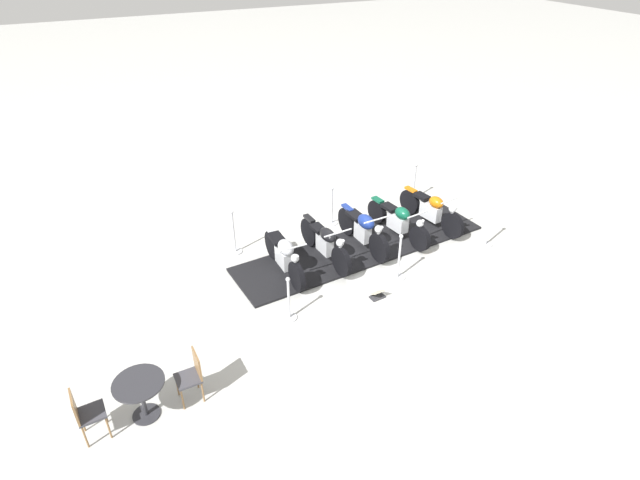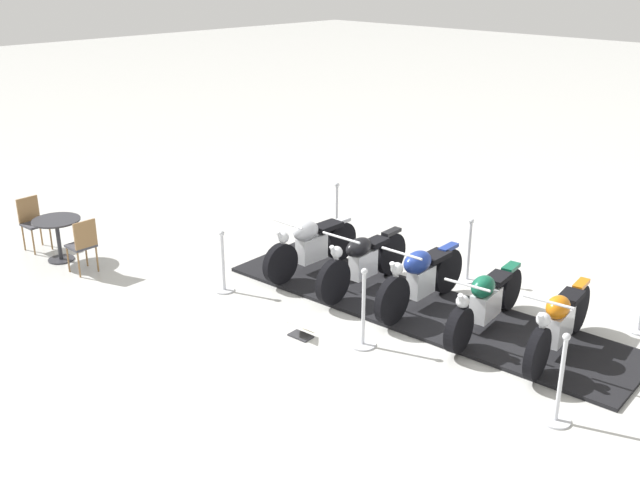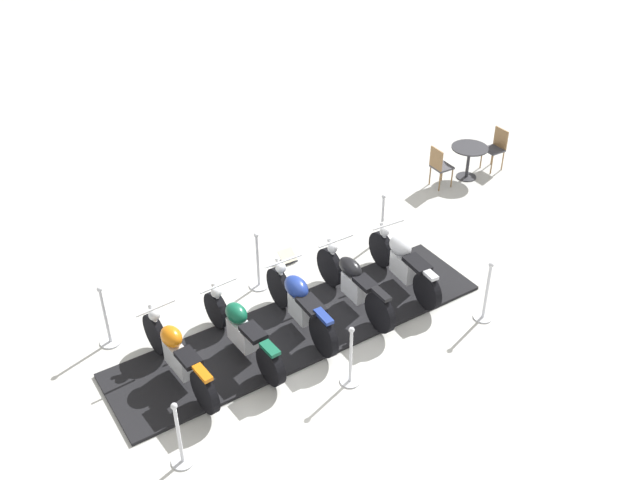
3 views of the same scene
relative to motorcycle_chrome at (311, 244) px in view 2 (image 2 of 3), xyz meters
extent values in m
plane|color=silver|center=(-0.20, 2.13, -0.53)|extent=(80.00, 80.00, 0.00)
cube|color=black|center=(-0.20, 2.13, -0.50)|extent=(2.14, 6.59, 0.06)
cylinder|color=black|center=(0.68, 0.01, -0.14)|extent=(0.67, 0.13, 0.67)
cylinder|color=black|center=(-0.74, -0.01, -0.14)|extent=(0.67, 0.13, 0.67)
cube|color=silver|center=(-0.03, 0.00, -0.08)|extent=(0.55, 0.23, 0.42)
ellipsoid|color=#B7BAC1|center=(0.11, 0.00, 0.27)|extent=(0.50, 0.33, 0.32)
cube|color=black|center=(-0.40, -0.01, 0.22)|extent=(0.52, 0.30, 0.08)
cube|color=#B7BAC1|center=(-0.74, -0.01, 0.22)|extent=(0.37, 0.15, 0.06)
cylinder|color=silver|center=(0.60, 0.01, 0.14)|extent=(0.32, 0.07, 0.57)
cylinder|color=silver|center=(0.51, 0.01, 0.49)|extent=(0.05, 0.64, 0.04)
sphere|color=silver|center=(0.61, 0.01, 0.29)|extent=(0.18, 0.18, 0.18)
cylinder|color=black|center=(0.63, 1.12, -0.12)|extent=(0.71, 0.17, 0.70)
cylinder|color=black|center=(-0.86, 1.01, -0.12)|extent=(0.71, 0.17, 0.70)
cube|color=silver|center=(-0.11, 1.06, -0.08)|extent=(0.51, 0.24, 0.41)
ellipsoid|color=black|center=(0.01, 1.07, 0.25)|extent=(0.56, 0.33, 0.29)
cube|color=black|center=(-0.43, 1.04, 0.21)|extent=(0.43, 0.29, 0.08)
cube|color=black|center=(-0.86, 1.01, 0.26)|extent=(0.40, 0.17, 0.06)
cylinder|color=silver|center=(0.54, 1.11, 0.17)|extent=(0.33, 0.09, 0.59)
cylinder|color=silver|center=(0.45, 1.11, 0.53)|extent=(0.09, 0.70, 0.04)
sphere|color=silver|center=(0.55, 1.11, 0.33)|extent=(0.18, 0.18, 0.18)
cylinder|color=black|center=(0.51, 2.17, -0.12)|extent=(0.72, 0.16, 0.71)
cylinder|color=black|center=(-0.92, 2.09, -0.12)|extent=(0.72, 0.16, 0.71)
cube|color=silver|center=(-0.20, 2.13, -0.07)|extent=(0.48, 0.24, 0.42)
ellipsoid|color=navy|center=(-0.09, 2.14, 0.28)|extent=(0.55, 0.36, 0.33)
cube|color=black|center=(-0.55, 2.11, 0.23)|extent=(0.53, 0.32, 0.08)
cube|color=navy|center=(-0.92, 2.09, 0.27)|extent=(0.40, 0.16, 0.06)
cylinder|color=silver|center=(0.42, 2.17, 0.18)|extent=(0.34, 0.09, 0.60)
cylinder|color=silver|center=(0.33, 2.16, 0.55)|extent=(0.08, 0.68, 0.04)
sphere|color=silver|center=(0.43, 2.17, 0.35)|extent=(0.18, 0.18, 0.18)
cylinder|color=black|center=(0.51, 3.31, -0.16)|extent=(0.64, 0.22, 0.63)
cylinder|color=black|center=(-1.10, 3.08, -0.16)|extent=(0.64, 0.22, 0.63)
cube|color=silver|center=(-0.29, 3.19, -0.11)|extent=(0.59, 0.32, 0.39)
ellipsoid|color=#0F5138|center=(-0.15, 3.21, 0.22)|extent=(0.48, 0.36, 0.30)
cube|color=black|center=(-0.64, 3.15, 0.17)|extent=(0.47, 0.33, 0.08)
cube|color=#0F5138|center=(-1.10, 3.08, 0.18)|extent=(0.37, 0.21, 0.06)
cylinder|color=silver|center=(0.44, 3.30, 0.11)|extent=(0.29, 0.11, 0.54)
cylinder|color=silver|center=(0.36, 3.29, 0.43)|extent=(0.13, 0.65, 0.04)
sphere|color=silver|center=(0.46, 3.30, 0.23)|extent=(0.18, 0.18, 0.18)
cylinder|color=black|center=(0.39, 4.38, -0.14)|extent=(0.69, 0.22, 0.68)
cylinder|color=black|center=(-1.15, 4.14, -0.14)|extent=(0.69, 0.22, 0.68)
cube|color=silver|center=(-0.38, 4.26, -0.08)|extent=(0.64, 0.30, 0.41)
ellipsoid|color=#D16B0F|center=(-0.23, 4.28, 0.25)|extent=(0.46, 0.35, 0.29)
cube|color=black|center=(-0.74, 4.20, 0.20)|extent=(0.46, 0.32, 0.08)
cube|color=#D16B0F|center=(-1.15, 4.14, 0.23)|extent=(0.39, 0.19, 0.06)
cylinder|color=silver|center=(0.30, 4.37, 0.15)|extent=(0.34, 0.12, 0.57)
cylinder|color=silver|center=(0.21, 4.35, 0.50)|extent=(0.13, 0.63, 0.04)
sphere|color=silver|center=(0.31, 4.37, 0.30)|extent=(0.18, 0.18, 0.18)
cylinder|color=silver|center=(1.21, 2.25, -0.52)|extent=(0.36, 0.36, 0.03)
cylinder|color=silver|center=(1.21, 2.25, 0.01)|extent=(0.05, 0.05, 1.04)
sphere|color=silver|center=(1.21, 2.25, 0.57)|extent=(0.09, 0.09, 0.09)
cylinder|color=silver|center=(1.44, -0.49, -0.52)|extent=(0.32, 0.32, 0.03)
cylinder|color=silver|center=(1.44, -0.49, -0.05)|extent=(0.05, 0.05, 0.91)
sphere|color=silver|center=(1.44, -0.49, 0.44)|extent=(0.09, 0.09, 0.09)
cylinder|color=silver|center=(0.99, 4.99, -0.52)|extent=(0.35, 0.35, 0.03)
cylinder|color=silver|center=(0.99, 4.99, 0.01)|extent=(0.05, 0.05, 1.03)
sphere|color=silver|center=(0.99, 4.99, 0.56)|extent=(0.09, 0.09, 0.09)
cylinder|color=silver|center=(-1.39, -0.73, -0.52)|extent=(0.33, 0.33, 0.03)
cylinder|color=silver|center=(-1.39, -0.73, 0.02)|extent=(0.05, 0.05, 1.04)
sphere|color=silver|center=(-1.39, -0.73, 0.57)|extent=(0.09, 0.09, 0.09)
cylinder|color=silver|center=(-1.62, 2.01, -0.52)|extent=(0.31, 0.31, 0.03)
cylinder|color=silver|center=(-1.62, 2.01, -0.02)|extent=(0.05, 0.05, 0.97)
sphere|color=silver|center=(-1.62, 2.01, 0.50)|extent=(0.09, 0.09, 0.09)
cylinder|color=silver|center=(-1.85, 4.75, -0.52)|extent=(0.31, 0.31, 0.03)
cube|color=#333338|center=(1.64, 1.47, -0.52)|extent=(0.23, 0.35, 0.02)
cube|color=beige|center=(1.64, 1.47, -0.39)|extent=(0.27, 0.32, 0.17)
cylinder|color=#2D2D33|center=(2.66, -3.54, -0.52)|extent=(0.45, 0.45, 0.02)
cylinder|color=#2D2D33|center=(2.66, -3.54, -0.16)|extent=(0.07, 0.07, 0.70)
cylinder|color=#2D2D33|center=(2.66, -3.54, 0.21)|extent=(0.81, 0.81, 0.03)
cylinder|color=olive|center=(2.81, -2.95, -0.31)|extent=(0.03, 0.03, 0.45)
cylinder|color=olive|center=(2.47, -2.96, -0.31)|extent=(0.03, 0.03, 0.45)
cylinder|color=olive|center=(2.80, -2.61, -0.31)|extent=(0.03, 0.03, 0.45)
cylinder|color=olive|center=(2.46, -2.62, -0.31)|extent=(0.03, 0.03, 0.45)
cube|color=#3F3F47|center=(2.63, -2.79, -0.06)|extent=(0.42, 0.42, 0.04)
cube|color=olive|center=(2.63, -2.60, 0.19)|extent=(0.40, 0.05, 0.46)
cylinder|color=olive|center=(2.53, -4.13, -0.29)|extent=(0.03, 0.03, 0.47)
cylinder|color=olive|center=(2.87, -4.10, -0.29)|extent=(0.03, 0.03, 0.47)
cylinder|color=olive|center=(2.56, -4.47, -0.29)|extent=(0.03, 0.03, 0.47)
cylinder|color=olive|center=(2.90, -4.44, -0.29)|extent=(0.03, 0.03, 0.47)
cube|color=#3F3F47|center=(2.71, -4.28, -0.04)|extent=(0.43, 0.43, 0.04)
cube|color=olive|center=(2.73, -4.47, 0.20)|extent=(0.40, 0.06, 0.45)
camera|label=1|loc=(8.95, -3.40, 6.34)|focal=28.83mm
camera|label=2|loc=(7.93, 8.10, 4.41)|focal=41.37mm
camera|label=3|loc=(-8.30, 6.13, 7.36)|focal=40.23mm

